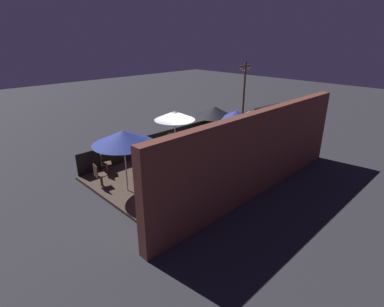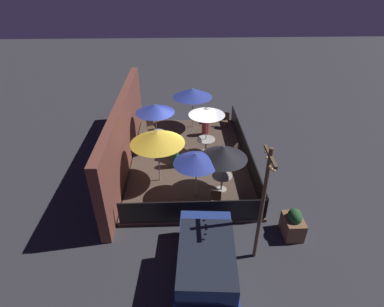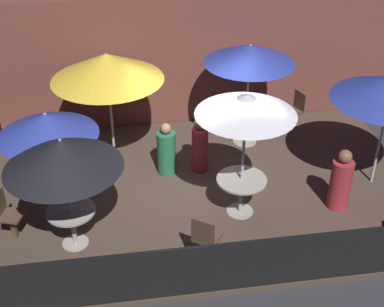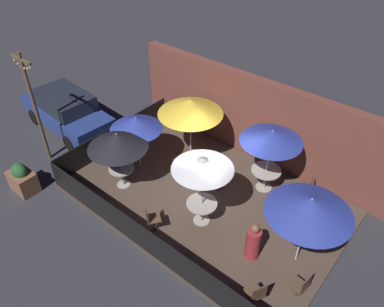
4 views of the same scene
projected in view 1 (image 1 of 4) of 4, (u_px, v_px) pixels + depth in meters
ground_plane at (198, 169)px, 13.32m from camera, size 60.00×60.00×0.00m
patio_deck at (198, 168)px, 13.30m from camera, size 8.71×5.58×0.12m
building_wall at (258, 154)px, 10.73m from camera, size 10.31×0.36×3.17m
fence_front at (159, 142)px, 14.93m from camera, size 8.51×0.05×0.95m
fence_side_left at (255, 135)px, 15.91m from camera, size 0.05×5.38×0.95m
patio_umbrella_0 at (207, 135)px, 10.59m from camera, size 1.95×1.95×2.34m
patio_umbrella_1 at (175, 116)px, 12.66m from camera, size 1.74×1.74×2.45m
patio_umbrella_2 at (215, 111)px, 15.08m from camera, size 1.92×1.92×2.11m
patio_umbrella_3 at (236, 115)px, 14.58m from camera, size 1.79×1.79×2.02m
patio_umbrella_4 at (123, 137)px, 10.46m from camera, size 2.21×2.21×2.34m
patio_umbrella_5 at (249, 118)px, 12.71m from camera, size 2.26×2.26×2.44m
dining_table_0 at (206, 174)px, 11.15m from camera, size 0.98×0.98×0.77m
dining_table_1 at (175, 152)px, 13.27m from camera, size 0.92×0.92×0.75m
dining_table_2 at (214, 135)px, 15.55m from camera, size 0.83×0.83×0.73m
patio_chair_0 at (172, 142)px, 14.69m from camera, size 0.56×0.56×0.96m
patio_chair_1 at (105, 163)px, 12.42m from camera, size 0.54×0.54×0.91m
patio_chair_2 at (233, 133)px, 16.06m from camera, size 0.50×0.50×0.94m
patio_chair_3 at (99, 174)px, 11.36m from camera, size 0.45×0.45×0.92m
patio_chair_4 at (189, 192)px, 10.06m from camera, size 0.51×0.51×0.93m
patron_0 at (139, 164)px, 12.14m from camera, size 0.52×0.52×1.26m
patron_1 at (208, 159)px, 12.61m from camera, size 0.45×0.45×1.24m
patron_2 at (220, 156)px, 13.06m from camera, size 0.49×0.49×1.15m
planter_box at (214, 122)px, 18.71m from camera, size 0.92×0.65×1.11m
light_post at (244, 94)px, 17.60m from camera, size 1.10×0.12×4.18m
parked_car_0 at (277, 120)px, 17.73m from camera, size 4.50×2.02×1.62m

